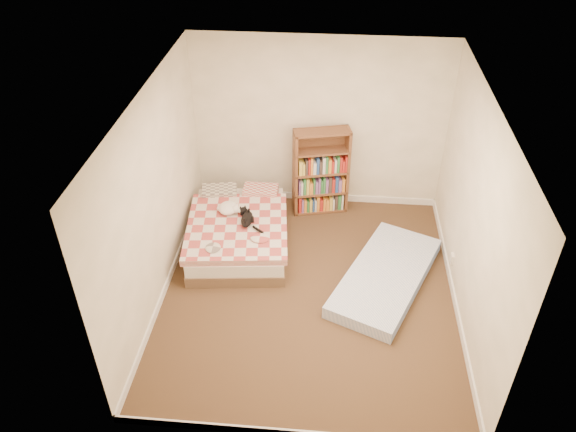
# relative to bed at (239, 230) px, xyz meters

# --- Properties ---
(room) EXTENTS (3.51, 4.01, 2.51)m
(room) POSITION_rel_bed_xyz_m (1.00, -0.85, 0.98)
(room) COLOR #46291E
(room) RESTS_ON ground
(bed) EXTENTS (1.43, 1.87, 0.47)m
(bed) POSITION_rel_bed_xyz_m (0.00, 0.00, 0.00)
(bed) COLOR brown
(bed) RESTS_ON room
(bookshelf) EXTENTS (0.83, 0.44, 1.29)m
(bookshelf) POSITION_rel_bed_xyz_m (1.05, 0.90, 0.28)
(bookshelf) COLOR #52301C
(bookshelf) RESTS_ON room
(floor_mattress) EXTENTS (1.52, 2.05, 0.17)m
(floor_mattress) POSITION_rel_bed_xyz_m (1.94, -0.62, -0.13)
(floor_mattress) COLOR #7C98D0
(floor_mattress) RESTS_ON room
(black_cat) EXTENTS (0.27, 0.57, 0.13)m
(black_cat) POSITION_rel_bed_xyz_m (0.14, -0.08, 0.26)
(black_cat) COLOR black
(black_cat) RESTS_ON bed
(white_dog) EXTENTS (0.35, 0.36, 0.14)m
(white_dog) POSITION_rel_bed_xyz_m (-0.14, 0.10, 0.28)
(white_dog) COLOR white
(white_dog) RESTS_ON bed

